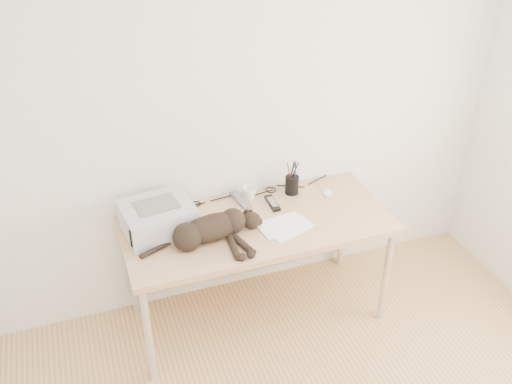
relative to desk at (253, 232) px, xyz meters
name	(u,v)px	position (x,y,z in m)	size (l,w,h in m)	color
wall_back	(238,113)	(0.00, 0.27, 0.69)	(3.50, 3.50, 0.00)	white
desk	(253,232)	(0.00, 0.00, 0.00)	(1.60, 0.70, 0.74)	tan
printer	(158,218)	(-0.57, 0.03, 0.22)	(0.43, 0.38, 0.19)	#B9B9BE
papers	(285,226)	(0.14, -0.18, 0.14)	(0.34, 0.28, 0.01)	white
cat	(209,231)	(-0.32, -0.17, 0.21)	(0.74, 0.35, 0.17)	black
mug	(250,193)	(0.04, 0.18, 0.18)	(0.09, 0.09, 0.09)	white
pen_cup	(292,185)	(0.32, 0.15, 0.20)	(0.09, 0.09, 0.22)	black
remote_grey	(241,200)	(-0.02, 0.16, 0.14)	(0.05, 0.20, 0.02)	slate
remote_black	(272,203)	(0.15, 0.07, 0.14)	(0.05, 0.17, 0.02)	black
mouse	(327,191)	(0.53, 0.07, 0.15)	(0.06, 0.10, 0.03)	white
cable_tangle	(241,195)	(0.00, 0.22, 0.14)	(1.36, 0.07, 0.01)	black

